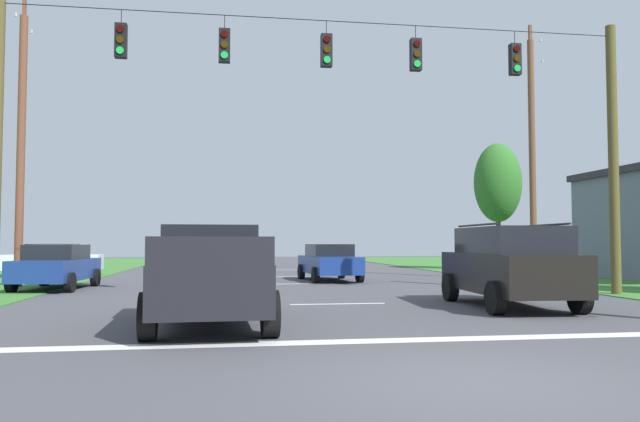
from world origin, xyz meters
The scene contains 15 objects.
ground_plane centered at (0.00, 0.00, 0.00)m, with size 120.00×120.00×0.00m, color #47474C.
stop_bar_stripe centered at (0.00, 3.04, 0.00)m, with size 15.93×0.45×0.01m, color white.
lane_dash_0 centered at (0.00, 9.04, 0.00)m, with size 0.15×2.50×0.01m, color white.
lane_dash_1 centered at (0.00, 16.83, 0.00)m, with size 0.15×2.50×0.01m, color white.
lane_dash_2 centered at (0.00, 21.88, 0.00)m, with size 0.15×2.50×0.01m, color white.
lane_dash_3 centered at (0.00, 28.70, 0.00)m, with size 0.15×2.50×0.01m, color white.
overhead_signal_span centered at (-0.03, 10.46, 4.80)m, with size 18.14×0.31×8.34m.
pickup_truck centered at (-3.20, 5.53, 0.97)m, with size 2.42×5.46×1.95m.
suv_black centered at (4.07, 7.61, 1.06)m, with size 2.42×4.90×2.05m.
distant_car_crossing_white centered at (-10.85, 23.44, 0.79)m, with size 4.39×2.20×1.52m.
distant_car_oncoming centered at (1.37, 18.51, 0.79)m, with size 2.28×4.43×1.52m.
distant_car_far_parked centered at (-8.59, 15.33, 0.79)m, with size 2.27×4.42×1.52m.
utility_pole_mid_right centered at (9.78, 17.19, 5.43)m, with size 0.27×2.00×10.80m.
utility_pole_near_left centered at (-10.17, 16.42, 5.07)m, with size 0.28×1.83×10.48m.
tree_roadside_right centered at (12.41, 26.21, 4.96)m, with size 2.67×2.67×7.24m.
Camera 1 is at (-2.89, -6.86, 1.62)m, focal length 34.65 mm.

